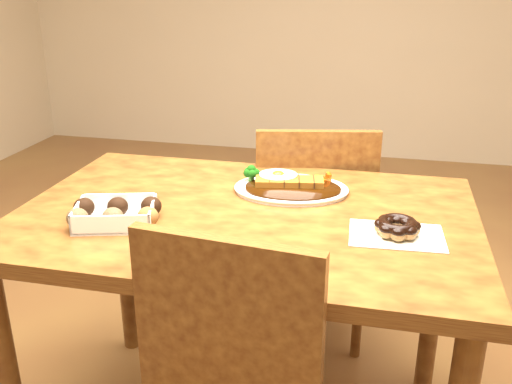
% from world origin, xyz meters
% --- Properties ---
extents(table, '(1.20, 0.80, 0.75)m').
position_xyz_m(table, '(0.00, 0.00, 0.65)').
color(table, '#451E0D').
rests_on(table, ground).
extents(chair_far, '(0.50, 0.50, 0.87)m').
position_xyz_m(chair_far, '(0.11, 0.54, 0.48)').
color(chair_far, '#451E0D').
rests_on(chair_far, ground).
extents(katsu_curry_plate, '(0.34, 0.26, 0.06)m').
position_xyz_m(katsu_curry_plate, '(0.09, 0.17, 0.77)').
color(katsu_curry_plate, white).
rests_on(katsu_curry_plate, table).
extents(donut_box, '(0.24, 0.20, 0.05)m').
position_xyz_m(donut_box, '(-0.30, -0.15, 0.78)').
color(donut_box, white).
rests_on(donut_box, table).
extents(pon_de_ring, '(0.23, 0.17, 0.04)m').
position_xyz_m(pon_de_ring, '(0.39, -0.06, 0.77)').
color(pon_de_ring, silver).
rests_on(pon_de_ring, table).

